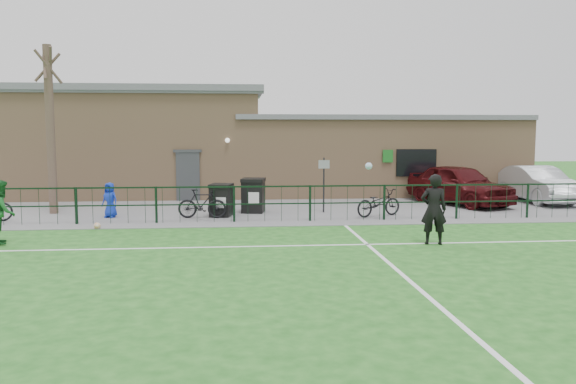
{
  "coord_description": "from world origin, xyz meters",
  "views": [
    {
      "loc": [
        -1.36,
        -10.23,
        2.91
      ],
      "look_at": [
        0.0,
        5.0,
        1.3
      ],
      "focal_mm": 35.0,
      "sensor_mm": 36.0,
      "label": 1
    }
  ],
  "objects": [
    {
      "name": "ground",
      "position": [
        0.0,
        0.0,
        0.0
      ],
      "size": [
        90.0,
        90.0,
        0.0
      ],
      "primitive_type": "plane",
      "color": "#1C581A",
      "rests_on": "ground"
    },
    {
      "name": "paving_strip",
      "position": [
        0.0,
        13.5,
        0.01
      ],
      "size": [
        34.0,
        13.0,
        0.02
      ],
      "primitive_type": "cube",
      "color": "slate",
      "rests_on": "ground"
    },
    {
      "name": "pitch_line_touch",
      "position": [
        0.0,
        7.8,
        0.0
      ],
      "size": [
        28.0,
        0.1,
        0.01
      ],
      "primitive_type": "cube",
      "color": "white",
      "rests_on": "ground"
    },
    {
      "name": "pitch_line_mid",
      "position": [
        0.0,
        4.0,
        0.0
      ],
      "size": [
        28.0,
        0.1,
        0.01
      ],
      "primitive_type": "cube",
      "color": "white",
      "rests_on": "ground"
    },
    {
      "name": "pitch_line_perp",
      "position": [
        2.0,
        0.0,
        0.0
      ],
      "size": [
        0.1,
        16.0,
        0.01
      ],
      "primitive_type": "cube",
      "color": "white",
      "rests_on": "ground"
    },
    {
      "name": "perimeter_fence",
      "position": [
        0.0,
        8.0,
        0.6
      ],
      "size": [
        28.0,
        0.1,
        1.2
      ],
      "primitive_type": "cube",
      "color": "black",
      "rests_on": "ground"
    },
    {
      "name": "bare_tree",
      "position": [
        -8.0,
        10.5,
        3.0
      ],
      "size": [
        0.3,
        0.3,
        6.0
      ],
      "primitive_type": "cylinder",
      "color": "#4B372D",
      "rests_on": "ground"
    },
    {
      "name": "wheelie_bin_left",
      "position": [
        -1.95,
        9.29,
        0.54
      ],
      "size": [
        0.84,
        0.91,
        1.04
      ],
      "primitive_type": "cube",
      "rotation": [
        0.0,
        0.0,
        -0.21
      ],
      "color": "black",
      "rests_on": "paving_strip"
    },
    {
      "name": "wheelie_bin_right",
      "position": [
        -0.81,
        10.16,
        0.6
      ],
      "size": [
        0.91,
        0.99,
        1.16
      ],
      "primitive_type": "cube",
      "rotation": [
        0.0,
        0.0,
        -0.18
      ],
      "color": "black",
      "rests_on": "paving_strip"
    },
    {
      "name": "sign_post",
      "position": [
        1.75,
        9.9,
        1.02
      ],
      "size": [
        0.07,
        0.07,
        2.0
      ],
      "primitive_type": "cylinder",
      "rotation": [
        0.0,
        0.0,
        -0.19
      ],
      "color": "black",
      "rests_on": "paving_strip"
    },
    {
      "name": "car_maroon",
      "position": [
        7.58,
        11.72,
        0.84
      ],
      "size": [
        3.59,
        5.17,
        1.63
      ],
      "primitive_type": "imported",
      "rotation": [
        0.0,
        0.0,
        0.39
      ],
      "color": "#400B0E",
      "rests_on": "paving_strip"
    },
    {
      "name": "car_silver",
      "position": [
        11.15,
        12.19,
        0.77
      ],
      "size": [
        1.75,
        4.62,
        1.51
      ],
      "primitive_type": "imported",
      "rotation": [
        0.0,
        0.0,
        0.03
      ],
      "color": "#B6B9BF",
      "rests_on": "paving_strip"
    },
    {
      "name": "bicycle_d",
      "position": [
        -2.59,
        8.86,
        0.52
      ],
      "size": [
        1.7,
        0.67,
        1.0
      ],
      "primitive_type": "imported",
      "rotation": [
        0.0,
        0.0,
        1.45
      ],
      "color": "black",
      "rests_on": "paving_strip"
    },
    {
      "name": "bicycle_e",
      "position": [
        3.5,
        8.75,
        0.5
      ],
      "size": [
        1.93,
        1.33,
        0.96
      ],
      "primitive_type": "imported",
      "rotation": [
        0.0,
        0.0,
        2.0
      ],
      "color": "black",
      "rests_on": "paving_strip"
    },
    {
      "name": "spectator_child",
      "position": [
        -5.75,
        9.33,
        0.62
      ],
      "size": [
        0.69,
        0.59,
        1.21
      ],
      "primitive_type": "imported",
      "rotation": [
        0.0,
        0.0,
        -0.43
      ],
      "color": "#122EB1",
      "rests_on": "paving_strip"
    },
    {
      "name": "goalkeeper_kick",
      "position": [
        3.71,
        3.94,
        0.94
      ],
      "size": [
        1.54,
        3.31,
        2.0
      ],
      "color": "black",
      "rests_on": "ground"
    },
    {
      "name": "outfield_player",
      "position": [
        -7.58,
        5.02,
        0.85
      ],
      "size": [
        0.86,
        0.98,
        1.69
      ],
      "primitive_type": "imported",
      "rotation": [
        0.0,
        0.0,
        1.89
      ],
      "color": "#1B5E26",
      "rests_on": "ground"
    },
    {
      "name": "ball_ground",
      "position": [
        -5.65,
        7.06,
        0.1
      ],
      "size": [
        0.2,
        0.2,
        0.2
      ],
      "primitive_type": "sphere",
      "color": "white",
      "rests_on": "ground"
    },
    {
      "name": "clubhouse",
      "position": [
        -0.88,
        16.5,
        2.22
      ],
      "size": [
        24.25,
        5.4,
        4.96
      ],
      "color": "tan",
      "rests_on": "ground"
    }
  ]
}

